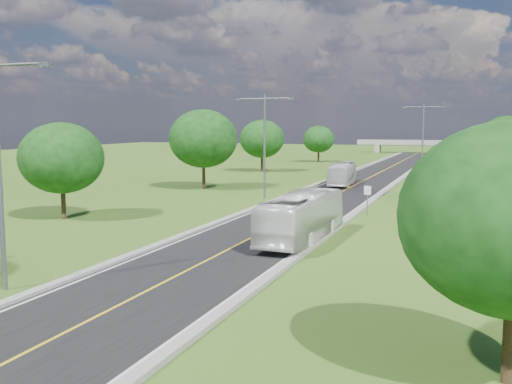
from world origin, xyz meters
TOP-DOWN VIEW (x-y plane):
  - ground at (0.00, 60.00)m, footprint 260.00×260.00m
  - road at (0.00, 66.00)m, footprint 8.00×150.00m
  - curb_left at (-4.25, 66.00)m, footprint 0.50×150.00m
  - curb_right at (4.25, 66.00)m, footprint 0.50×150.00m
  - speed_limit_sign at (5.20, 37.98)m, footprint 0.55×0.09m
  - overpass at (0.00, 140.00)m, footprint 30.00×3.00m
  - streetlight_mid_left at (-6.00, 45.00)m, footprint 5.90×0.25m
  - streetlight_far_right at (6.00, 78.00)m, footprint 5.90×0.25m
  - tree_lb at (-16.00, 28.00)m, footprint 6.30×6.30m
  - tree_lc at (-15.00, 50.00)m, footprint 7.56×7.56m
  - tree_ld at (-17.00, 74.00)m, footprint 6.72×6.72m
  - tree_le at (-14.50, 98.00)m, footprint 5.88×5.88m
  - tree_rc at (15.00, 52.00)m, footprint 5.88×5.88m
  - tree_rd at (17.00, 76.00)m, footprint 7.14×7.14m
  - tree_re at (14.50, 100.00)m, footprint 5.46×5.46m
  - tree_rf at (18.00, 120.00)m, footprint 6.30×6.30m
  - bus_outbound at (3.20, 26.56)m, footprint 2.78×10.59m
  - bus_inbound at (-1.42, 59.12)m, footprint 2.97×9.55m

SIDE VIEW (x-z plane):
  - ground at x=0.00m, z-range 0.00..0.00m
  - road at x=0.00m, z-range 0.00..0.06m
  - curb_left at x=-4.25m, z-range 0.00..0.22m
  - curb_right at x=4.25m, z-range 0.00..0.22m
  - bus_inbound at x=-1.42m, z-range 0.06..2.68m
  - bus_outbound at x=3.20m, z-range 0.06..2.99m
  - speed_limit_sign at x=5.20m, z-range 0.40..2.80m
  - overpass at x=0.00m, z-range 0.81..4.01m
  - tree_re at x=14.50m, z-range 0.85..7.20m
  - tree_le at x=-14.50m, z-range 0.91..7.75m
  - tree_rc at x=15.00m, z-range 0.91..7.75m
  - tree_lb at x=-16.00m, z-range 0.98..8.31m
  - tree_rf at x=18.00m, z-range 0.98..8.31m
  - tree_ld at x=-17.00m, z-range 1.05..8.86m
  - tree_rd at x=17.00m, z-range 1.11..9.42m
  - tree_lc at x=-15.00m, z-range 1.18..9.97m
  - streetlight_mid_left at x=-6.00m, z-range 0.94..10.94m
  - streetlight_far_right at x=6.00m, z-range 0.94..10.94m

